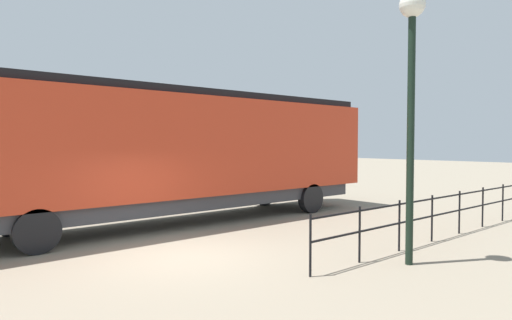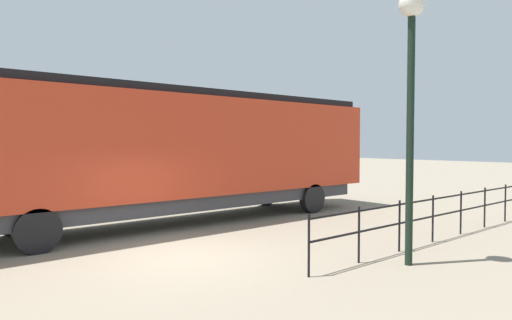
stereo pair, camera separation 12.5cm
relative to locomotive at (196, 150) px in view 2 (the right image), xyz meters
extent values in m
plane|color=gray|center=(3.76, -2.88, -2.43)|extent=(120.00, 120.00, 0.00)
cube|color=red|center=(0.00, -0.51, 0.13)|extent=(3.00, 15.14, 3.13)
cube|color=black|center=(0.00, 5.88, -0.34)|extent=(2.88, 2.34, 2.19)
cube|color=black|center=(0.00, -0.51, 1.82)|extent=(2.70, 14.53, 0.24)
cube|color=#38383D|center=(0.00, -0.51, -1.66)|extent=(2.70, 13.93, 0.45)
cylinder|color=black|center=(-1.35, 4.33, -1.88)|extent=(0.30, 1.10, 1.10)
cylinder|color=black|center=(1.35, 4.33, -1.88)|extent=(0.30, 1.10, 1.10)
cylinder|color=black|center=(-1.35, -5.36, -1.88)|extent=(0.30, 1.10, 1.10)
cylinder|color=black|center=(1.35, -5.36, -1.88)|extent=(0.30, 1.10, 1.10)
cylinder|color=black|center=(7.65, 0.57, 0.30)|extent=(0.16, 0.16, 5.46)
sphere|color=silver|center=(7.65, 0.57, 3.19)|extent=(0.55, 0.55, 0.55)
cube|color=black|center=(6.85, 3.91, -1.28)|extent=(0.04, 11.29, 0.04)
cube|color=black|center=(6.85, 3.91, -1.74)|extent=(0.04, 11.29, 0.04)
cylinder|color=black|center=(6.85, -1.74, -1.80)|extent=(0.05, 0.05, 1.26)
cylinder|color=black|center=(6.85, -0.12, -1.80)|extent=(0.05, 0.05, 1.26)
cylinder|color=black|center=(6.85, 1.49, -1.80)|extent=(0.05, 0.05, 1.26)
cylinder|color=black|center=(6.85, 3.10, -1.80)|extent=(0.05, 0.05, 1.26)
cylinder|color=black|center=(6.85, 4.71, -1.80)|extent=(0.05, 0.05, 1.26)
cylinder|color=black|center=(6.85, 6.33, -1.80)|extent=(0.05, 0.05, 1.26)
cylinder|color=black|center=(6.85, 7.94, -1.80)|extent=(0.05, 0.05, 1.26)
camera|label=1|loc=(12.73, -8.22, 0.22)|focal=31.08mm
camera|label=2|loc=(12.82, -8.13, 0.22)|focal=31.08mm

